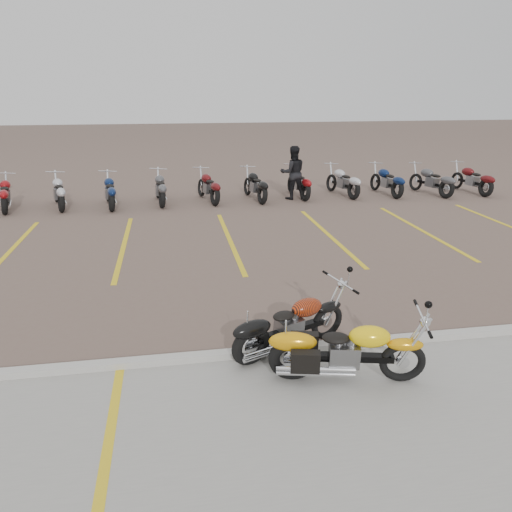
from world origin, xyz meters
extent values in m
plane|color=brown|center=(0.00, 0.00, 0.00)|extent=(100.00, 100.00, 0.00)
cube|color=#9E9B93|center=(0.00, -4.50, 0.01)|extent=(60.00, 5.00, 0.01)
cube|color=#ADAAA3|center=(0.00, -2.00, 0.06)|extent=(60.00, 0.18, 0.12)
cube|color=gold|center=(-2.30, -4.50, 0.01)|extent=(0.12, 5.00, 0.00)
torus|color=black|center=(1.46, -3.00, 0.30)|extent=(0.62, 0.24, 0.61)
torus|color=black|center=(0.03, -2.68, 0.30)|extent=(0.67, 0.30, 0.65)
cube|color=black|center=(0.75, -2.84, 0.36)|extent=(1.22, 0.38, 0.09)
cube|color=slate|center=(0.70, -2.83, 0.42)|extent=(0.45, 0.36, 0.32)
ellipsoid|color=yellow|center=(1.00, -2.90, 0.70)|extent=(0.60, 0.42, 0.28)
ellipsoid|color=black|center=(0.58, -2.80, 0.66)|extent=(0.41, 0.32, 0.11)
torus|color=black|center=(0.82, -1.66, 0.29)|extent=(0.58, 0.32, 0.59)
torus|color=black|center=(-0.47, -2.19, 0.29)|extent=(0.63, 0.38, 0.62)
cube|color=black|center=(0.18, -1.93, 0.34)|extent=(1.12, 0.55, 0.09)
cube|color=slate|center=(0.14, -1.94, 0.40)|extent=(0.45, 0.39, 0.31)
ellipsoid|color=black|center=(0.41, -1.83, 0.67)|extent=(0.59, 0.47, 0.27)
ellipsoid|color=black|center=(0.03, -1.99, 0.63)|extent=(0.41, 0.35, 0.11)
imported|color=black|center=(2.84, 8.69, 0.94)|extent=(0.92, 0.72, 1.87)
camera|label=1|loc=(-1.47, -8.44, 3.78)|focal=35.00mm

